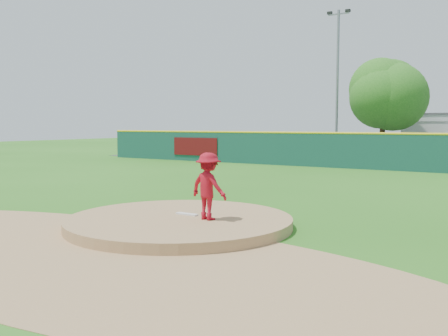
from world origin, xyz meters
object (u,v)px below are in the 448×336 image
Objects in this scene: deciduous_tree at (383,94)px; light_pole_left at (337,77)px; playground_slide at (234,148)px; pitcher at (209,186)px.

deciduous_tree is 4.72m from light_pole_left.
playground_slide is 11.18m from deciduous_tree.
pitcher is 0.14× the size of light_pole_left.
playground_slide is at bearing -163.20° from deciduous_tree.
pitcher is at bearing -59.53° from playground_slide.
playground_slide is at bearing -140.28° from light_pole_left.
light_pole_left is (-6.79, 26.90, 5.01)m from pitcher.
deciduous_tree is at bearing 16.80° from playground_slide.
deciduous_tree is at bearing -26.57° from light_pole_left.
light_pole_left is at bearing 153.43° from deciduous_tree.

